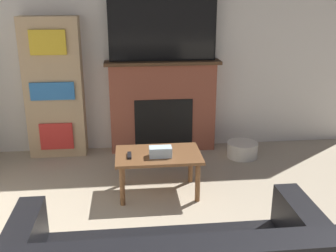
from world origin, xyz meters
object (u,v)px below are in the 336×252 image
at_px(fireplace, 163,106).
at_px(tv, 163,28).
at_px(bookshelf, 54,89).
at_px(storage_basket, 242,150).
at_px(coffee_table, 158,159).

bearing_deg(fireplace, tv, -90.00).
xyz_separation_m(fireplace, bookshelf, (-1.34, -0.02, 0.27)).
distance_m(tv, storage_basket, 1.80).
bearing_deg(storage_basket, tv, 160.19).
bearing_deg(fireplace, bookshelf, -179.05).
distance_m(fireplace, storage_basket, 1.15).
height_order(tv, storage_basket, tv).
height_order(tv, bookshelf, tv).
relative_size(bookshelf, storage_basket, 4.46).
distance_m(fireplace, coffee_table, 1.24).
xyz_separation_m(tv, coffee_table, (-0.16, -1.19, -1.20)).
relative_size(fireplace, tv, 1.10).
bearing_deg(fireplace, storage_basket, -20.84).
bearing_deg(storage_basket, bookshelf, 171.45).
distance_m(coffee_table, bookshelf, 1.74).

